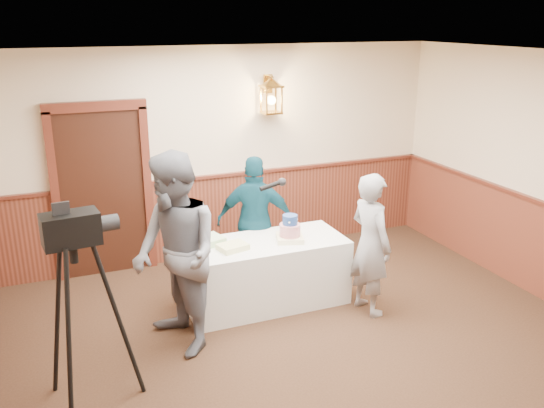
{
  "coord_description": "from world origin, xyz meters",
  "views": [
    {
      "loc": [
        -2.22,
        -3.65,
        3.13
      ],
      "look_at": [
        -0.05,
        1.7,
        1.25
      ],
      "focal_mm": 38.0,
      "sensor_mm": 36.0,
      "label": 1
    }
  ],
  "objects_px": {
    "interviewer": "(176,255)",
    "sheet_cake_yellow": "(233,247)",
    "display_table": "(265,272)",
    "tv_camera_rig": "(82,326)",
    "assistant_p": "(256,221)",
    "sheet_cake_green": "(207,241)",
    "tiered_cake": "(290,231)",
    "baker": "(370,244)"
  },
  "relations": [
    {
      "from": "sheet_cake_green",
      "to": "display_table",
      "type": "bearing_deg",
      "value": -14.34
    },
    {
      "from": "tiered_cake",
      "to": "sheet_cake_green",
      "type": "distance_m",
      "value": 0.92
    },
    {
      "from": "tiered_cake",
      "to": "baker",
      "type": "bearing_deg",
      "value": -36.08
    },
    {
      "from": "display_table",
      "to": "assistant_p",
      "type": "height_order",
      "value": "assistant_p"
    },
    {
      "from": "interviewer",
      "to": "baker",
      "type": "xyz_separation_m",
      "value": [
        2.11,
        -0.05,
        -0.2
      ]
    },
    {
      "from": "display_table",
      "to": "tiered_cake",
      "type": "xyz_separation_m",
      "value": [
        0.27,
        -0.07,
        0.49
      ]
    },
    {
      "from": "display_table",
      "to": "assistant_p",
      "type": "bearing_deg",
      "value": 80.44
    },
    {
      "from": "assistant_p",
      "to": "tv_camera_rig",
      "type": "distance_m",
      "value": 2.75
    },
    {
      "from": "baker",
      "to": "assistant_p",
      "type": "height_order",
      "value": "assistant_p"
    },
    {
      "from": "interviewer",
      "to": "sheet_cake_yellow",
      "type": "bearing_deg",
      "value": 111.28
    },
    {
      "from": "display_table",
      "to": "interviewer",
      "type": "bearing_deg",
      "value": -153.78
    },
    {
      "from": "sheet_cake_yellow",
      "to": "baker",
      "type": "bearing_deg",
      "value": -20.31
    },
    {
      "from": "baker",
      "to": "assistant_p",
      "type": "distance_m",
      "value": 1.44
    },
    {
      "from": "sheet_cake_yellow",
      "to": "interviewer",
      "type": "distance_m",
      "value": 0.88
    },
    {
      "from": "display_table",
      "to": "baker",
      "type": "height_order",
      "value": "baker"
    },
    {
      "from": "display_table",
      "to": "tv_camera_rig",
      "type": "relative_size",
      "value": 1.04
    },
    {
      "from": "display_table",
      "to": "baker",
      "type": "distance_m",
      "value": 1.23
    },
    {
      "from": "display_table",
      "to": "sheet_cake_yellow",
      "type": "relative_size",
      "value": 5.99
    },
    {
      "from": "interviewer",
      "to": "tv_camera_rig",
      "type": "distance_m",
      "value": 1.15
    },
    {
      "from": "sheet_cake_green",
      "to": "tiered_cake",
      "type": "bearing_deg",
      "value": -14.74
    },
    {
      "from": "tiered_cake",
      "to": "sheet_cake_green",
      "type": "bearing_deg",
      "value": 165.26
    },
    {
      "from": "display_table",
      "to": "assistant_p",
      "type": "distance_m",
      "value": 0.68
    },
    {
      "from": "sheet_cake_green",
      "to": "baker",
      "type": "relative_size",
      "value": 0.21
    },
    {
      "from": "tiered_cake",
      "to": "tv_camera_rig",
      "type": "height_order",
      "value": "tv_camera_rig"
    },
    {
      "from": "tiered_cake",
      "to": "baker",
      "type": "relative_size",
      "value": 0.23
    },
    {
      "from": "display_table",
      "to": "sheet_cake_yellow",
      "type": "distance_m",
      "value": 0.58
    },
    {
      "from": "tiered_cake",
      "to": "baker",
      "type": "height_order",
      "value": "baker"
    },
    {
      "from": "sheet_cake_yellow",
      "to": "tv_camera_rig",
      "type": "height_order",
      "value": "tv_camera_rig"
    },
    {
      "from": "display_table",
      "to": "tv_camera_rig",
      "type": "xyz_separation_m",
      "value": [
        -2.05,
        -1.2,
        0.4
      ]
    },
    {
      "from": "display_table",
      "to": "sheet_cake_yellow",
      "type": "xyz_separation_m",
      "value": [
        -0.41,
        -0.08,
        0.41
      ]
    },
    {
      "from": "tiered_cake",
      "to": "interviewer",
      "type": "relative_size",
      "value": 0.19
    },
    {
      "from": "sheet_cake_yellow",
      "to": "baker",
      "type": "height_order",
      "value": "baker"
    },
    {
      "from": "assistant_p",
      "to": "tv_camera_rig",
      "type": "bearing_deg",
      "value": 63.26
    },
    {
      "from": "interviewer",
      "to": "baker",
      "type": "relative_size",
      "value": 1.25
    },
    {
      "from": "sheet_cake_yellow",
      "to": "tv_camera_rig",
      "type": "xyz_separation_m",
      "value": [
        -1.64,
        -1.11,
        -0.0
      ]
    },
    {
      "from": "sheet_cake_green",
      "to": "interviewer",
      "type": "bearing_deg",
      "value": -125.09
    },
    {
      "from": "sheet_cake_yellow",
      "to": "interviewer",
      "type": "relative_size",
      "value": 0.15
    },
    {
      "from": "sheet_cake_green",
      "to": "assistant_p",
      "type": "distance_m",
      "value": 0.8
    },
    {
      "from": "display_table",
      "to": "interviewer",
      "type": "relative_size",
      "value": 0.91
    },
    {
      "from": "interviewer",
      "to": "assistant_p",
      "type": "height_order",
      "value": "interviewer"
    },
    {
      "from": "tv_camera_rig",
      "to": "sheet_cake_green",
      "type": "bearing_deg",
      "value": 36.8
    },
    {
      "from": "sheet_cake_yellow",
      "to": "baker",
      "type": "distance_m",
      "value": 1.49
    }
  ]
}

